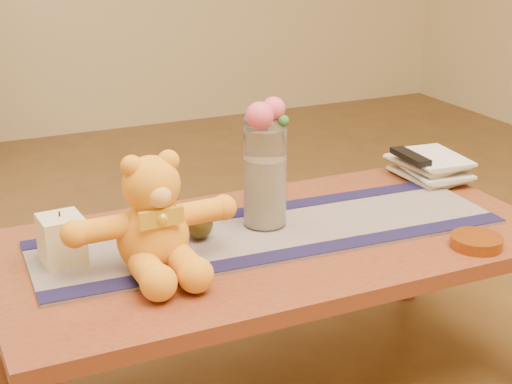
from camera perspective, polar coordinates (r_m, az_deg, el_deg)
name	(u,v)px	position (r m, az deg, el deg)	size (l,w,h in m)	color
coffee_table_top	(274,245)	(1.97, 1.32, -3.88)	(1.40, 0.70, 0.04)	#622A17
table_leg_bl	(6,324)	(2.17, -17.88, -9.21)	(0.07, 0.07, 0.41)	#622A17
table_leg_br	(409,240)	(2.60, 11.16, -3.51)	(0.07, 0.07, 0.41)	#622A17
persian_runner	(271,232)	(1.98, 1.08, -2.98)	(1.20, 0.35, 0.01)	#1B1A4A
runner_border_near	(295,253)	(1.86, 2.87, -4.47)	(1.20, 0.06, 0.00)	#151236
runner_border_far	(249,211)	(2.10, -0.50, -1.41)	(1.20, 0.06, 0.00)	#151236
teddy_bear	(152,214)	(1.76, -7.64, -1.61)	(0.38, 0.31, 0.26)	orange
pillar_candle	(62,239)	(1.85, -14.06, -3.38)	(0.09, 0.09, 0.11)	beige
candle_wick	(59,214)	(1.82, -14.23, -1.57)	(0.00, 0.00, 0.01)	black
glass_vase	(265,177)	(1.98, 0.66, 1.10)	(0.11, 0.11, 0.26)	silver
potpourri_fill	(265,191)	(1.99, 0.66, 0.04)	(0.09, 0.09, 0.18)	beige
rose_left	(260,116)	(1.91, 0.27, 5.61)	(0.07, 0.07, 0.07)	#E04F68
rose_right	(273,109)	(1.94, 1.29, 6.13)	(0.06, 0.06, 0.06)	#E04F68
blue_flower_back	(263,113)	(1.96, 0.50, 5.80)	(0.04, 0.04, 0.04)	#48639C
blue_flower_side	(251,119)	(1.94, -0.38, 5.35)	(0.04, 0.04, 0.04)	#48639C
leaf_sprig	(283,121)	(1.93, 2.01, 5.24)	(0.03, 0.03, 0.03)	#33662D
bronze_ball	(198,224)	(1.93, -4.28, -2.38)	(0.08, 0.08, 0.08)	#433716
book_bottom	(407,179)	(2.39, 11.01, 0.94)	(0.17, 0.22, 0.02)	beige
book_lower	(409,173)	(2.38, 11.19, 1.36)	(0.16, 0.22, 0.02)	beige
book_upper	(405,167)	(2.38, 10.91, 1.81)	(0.17, 0.22, 0.02)	beige
book_top	(410,161)	(2.37, 11.21, 2.24)	(0.16, 0.22, 0.02)	beige
tv_remote	(410,156)	(2.36, 11.26, 2.57)	(0.04, 0.16, 0.02)	black
amber_dish	(476,242)	(1.98, 15.87, -3.52)	(0.13, 0.13, 0.03)	#BF5914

